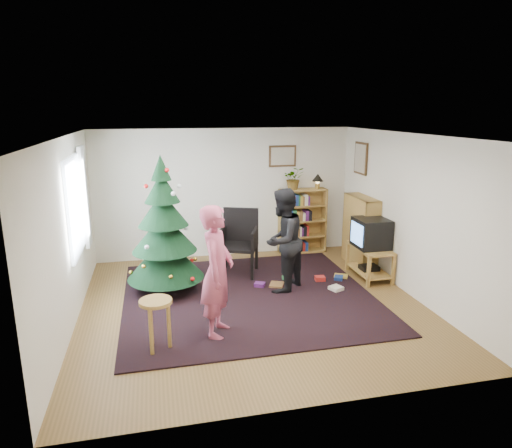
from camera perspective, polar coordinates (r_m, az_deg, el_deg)
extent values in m
plane|color=brown|center=(6.96, -0.42, -10.00)|extent=(5.00, 5.00, 0.00)
plane|color=white|center=(6.36, -0.46, 11.01)|extent=(5.00, 5.00, 0.00)
cube|color=silver|center=(8.95, -3.89, 3.86)|extent=(5.00, 0.02, 2.50)
cube|color=silver|center=(4.26, 6.88, -8.07)|extent=(5.00, 0.02, 2.50)
cube|color=silver|center=(6.51, -22.49, -1.18)|extent=(0.02, 5.00, 2.50)
cube|color=silver|center=(7.48, 18.62, 1.06)|extent=(0.02, 5.00, 2.50)
cube|color=black|center=(7.23, -0.94, -8.98)|extent=(3.80, 3.60, 0.02)
cube|color=silver|center=(7.02, -21.67, 2.07)|extent=(0.04, 1.20, 1.40)
cube|color=silver|center=(7.70, -20.64, 3.16)|extent=(0.06, 0.35, 1.60)
cube|color=#4C3319|center=(9.08, 3.33, 8.47)|extent=(0.55, 0.03, 0.42)
cube|color=beige|center=(9.08, 3.33, 8.47)|extent=(0.47, 0.01, 0.34)
cube|color=#4C3319|center=(8.87, 12.98, 8.01)|extent=(0.03, 0.50, 0.60)
cube|color=beige|center=(8.87, 12.98, 8.01)|extent=(0.01, 0.42, 0.52)
cylinder|color=#3F2816|center=(7.54, -11.11, -7.38)|extent=(0.12, 0.12, 0.23)
cone|color=black|center=(7.38, -11.28, -4.07)|extent=(1.21, 1.21, 0.68)
cone|color=black|center=(7.27, -11.43, -1.01)|extent=(1.01, 1.01, 0.60)
cone|color=black|center=(7.18, -11.58, 1.88)|extent=(0.78, 0.78, 0.54)
cone|color=black|center=(7.12, -11.71, 4.52)|extent=(0.55, 0.55, 0.47)
cone|color=black|center=(7.07, -11.84, 6.93)|extent=(0.31, 0.31, 0.39)
cube|color=olive|center=(9.29, 5.81, 0.41)|extent=(0.95, 0.30, 1.30)
cube|color=olive|center=(9.16, 5.91, 4.27)|extent=(0.95, 0.30, 0.03)
cube|color=olive|center=(8.67, 12.92, -0.89)|extent=(0.30, 0.95, 1.30)
cube|color=olive|center=(8.53, 13.16, 3.23)|extent=(0.30, 0.95, 0.03)
cube|color=olive|center=(8.09, 14.09, -2.94)|extent=(0.50, 0.90, 0.04)
cube|color=olive|center=(7.72, 13.90, -5.91)|extent=(0.05, 0.05, 0.51)
cube|color=olive|center=(7.92, 16.78, -5.58)|extent=(0.05, 0.05, 0.51)
cube|color=olive|center=(8.44, 11.35, -4.02)|extent=(0.05, 0.05, 0.51)
cube|color=olive|center=(8.62, 14.05, -3.78)|extent=(0.05, 0.05, 0.51)
cube|color=olive|center=(8.21, 13.92, -5.67)|extent=(0.46, 0.86, 0.03)
cube|color=black|center=(8.20, 13.94, -5.31)|extent=(0.30, 0.25, 0.08)
cube|color=black|center=(8.01, 14.21, -1.09)|extent=(0.52, 0.57, 0.50)
cube|color=#5D9DFF|center=(7.90, 12.49, -1.21)|extent=(0.01, 0.45, 0.36)
cube|color=black|center=(7.98, -2.22, -2.84)|extent=(0.81, 0.81, 0.05)
cube|color=black|center=(8.17, -2.62, -0.12)|extent=(0.61, 0.27, 0.63)
cube|color=black|center=(7.75, -3.89, -5.39)|extent=(0.06, 0.06, 0.51)
cube|color=black|center=(7.86, 0.23, -5.10)|extent=(0.06, 0.06, 0.51)
cube|color=black|center=(8.29, -4.51, -4.10)|extent=(0.06, 0.06, 0.51)
cube|color=black|center=(8.38, -0.65, -3.84)|extent=(0.06, 0.06, 0.51)
cylinder|color=olive|center=(5.62, -12.44, -9.46)|extent=(0.39, 0.39, 0.04)
cylinder|color=olive|center=(5.76, -10.82, -12.37)|extent=(0.05, 0.05, 0.61)
cylinder|color=olive|center=(5.87, -12.99, -11.95)|extent=(0.05, 0.05, 0.61)
cylinder|color=olive|center=(5.65, -12.98, -13.04)|extent=(0.05, 0.05, 0.61)
imported|color=#AB445E|center=(5.81, -4.88, -5.95)|extent=(0.60, 0.73, 1.72)
imported|color=black|center=(7.22, 3.32, -2.08)|extent=(1.02, 1.02, 1.67)
imported|color=gray|center=(9.06, 4.74, 5.71)|extent=(0.43, 0.39, 0.45)
cylinder|color=#A57F33|center=(9.25, 7.69, 4.70)|extent=(0.09, 0.09, 0.09)
sphere|color=#FFD88C|center=(9.23, 7.71, 5.33)|extent=(0.09, 0.09, 0.09)
cone|color=black|center=(9.22, 7.72, 5.79)|extent=(0.22, 0.22, 0.15)
cube|color=#A51E19|center=(7.88, 7.99, -6.87)|extent=(0.20, 0.20, 0.08)
cube|color=navy|center=(7.98, 10.29, -6.68)|extent=(0.20, 0.20, 0.08)
cube|color=#1E592D|center=(7.92, 3.86, -6.64)|extent=(0.20, 0.20, 0.08)
cube|color=gold|center=(8.10, 10.57, -6.37)|extent=(0.20, 0.20, 0.08)
cube|color=brown|center=(7.61, 2.59, -7.53)|extent=(0.20, 0.20, 0.08)
cube|color=beige|center=(7.53, 9.97, -7.96)|extent=(0.20, 0.20, 0.08)
cube|color=#4C1959|center=(7.56, 0.46, -7.64)|extent=(0.20, 0.20, 0.08)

